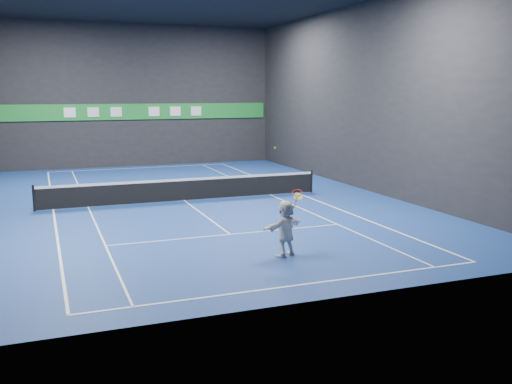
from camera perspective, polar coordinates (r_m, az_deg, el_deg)
name	(u,v)px	position (r m, az deg, el deg)	size (l,w,h in m)	color
ground	(185,201)	(25.35, -7.13, -0.90)	(26.00, 26.00, 0.00)	navy
wall_back	(134,96)	(37.66, -12.06, 9.39)	(18.00, 0.10, 9.00)	black
wall_front	(324,104)	(12.64, 6.78, 8.77)	(18.00, 0.10, 9.00)	black
wall_right	(365,97)	(28.39, 10.83, 9.30)	(0.10, 26.00, 9.00)	black
baseline_near	(299,285)	(14.43, 4.35, -9.26)	(10.98, 0.08, 0.01)	white
baseline_far	(140,168)	(36.87, -11.54, 2.39)	(10.98, 0.08, 0.01)	white
sideline_doubles_left	(53,210)	(24.67, -19.61, -1.70)	(0.08, 23.78, 0.01)	white
sideline_doubles_right	(298,193)	(27.14, 4.20, -0.12)	(0.08, 23.78, 0.01)	white
sideline_singles_left	(88,208)	(24.73, -16.42, -1.50)	(0.06, 23.78, 0.01)	white
sideline_singles_right	(271,195)	(26.60, 1.50, -0.30)	(0.06, 23.78, 0.01)	white
service_line_near	(230,234)	(19.33, -2.59, -4.25)	(8.23, 0.06, 0.01)	white
service_line_far	(157,180)	(31.52, -9.90, 1.17)	(8.23, 0.06, 0.01)	white
center_service_line	(185,201)	(25.35, -7.13, -0.89)	(0.06, 12.80, 0.01)	white
player	(286,228)	(16.68, 2.99, -3.64)	(1.53, 0.49, 1.65)	silver
tennis_ball	(275,148)	(16.33, 1.92, 4.41)	(0.07, 0.07, 0.07)	#B5E426
tennis_net	(185,189)	(25.25, -7.16, 0.31)	(12.50, 0.10, 1.07)	black
sponsor_banner	(135,112)	(37.62, -11.99, 7.87)	(17.64, 0.11, 1.00)	#1D8731
tennis_racket	(297,195)	(16.68, 4.11, -0.31)	(0.43, 0.38, 0.63)	red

